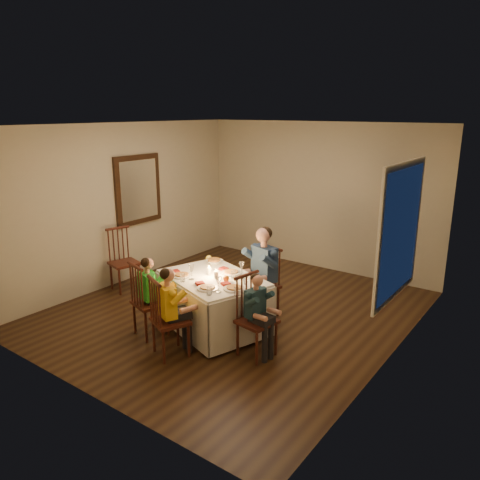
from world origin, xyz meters
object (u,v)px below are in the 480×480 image
Objects in this scene: child_green at (152,334)px; child_yellow at (172,354)px; chair_end at (257,355)px; chair_extra at (126,289)px; chair_near_left at (152,334)px; chair_near_right at (172,354)px; child_teal at (257,355)px; adult at (262,314)px; dining_table at (213,292)px; chair_adult at (262,314)px; serving_bowl at (214,262)px.

child_yellow reaches higher than child_green.
chair_end is 2.91m from chair_extra.
child_yellow reaches higher than chair_extra.
chair_near_left is 0.94× the size of child_green.
child_yellow is at bearing -0.00° from chair_near_right.
child_teal reaches higher than chair_near_left.
child_yellow is (2.05, -1.06, 0.00)m from chair_extra.
child_green is (-0.82, -1.33, 0.00)m from adult.
dining_table is 0.93m from chair_adult.
chair_end is 1.44m from child_green.
chair_end is at bearing -80.90° from child_teal.
child_green is 4.72× the size of serving_bowl.
chair_adult is 0.91× the size of child_yellow.
dining_table is 7.42× the size of serving_bowl.
chair_near_left is 0.61m from child_yellow.
adult is at bearing 25.93° from serving_bowl.
chair_near_right is 1.58m from adult.
chair_near_right is at bearing 134.36° from chair_end.
chair_near_left is at bearing -0.00° from child_green.
chair_extra is at bearing 89.58° from child_teal.
chair_near_right is 4.46× the size of serving_bowl.
chair_adult is 1.00× the size of chair_end.
adult is (0.00, 0.00, 0.00)m from chair_adult.
dining_table is at bearing -96.29° from chair_adult.
serving_bowl is (0.20, 1.04, 0.74)m from chair_near_left.
chair_extra reaches higher than chair_near_right.
dining_table is at bearing -114.60° from child_green.
chair_extra is at bearing -3.59° from child_yellow.
child_yellow is 4.91× the size of serving_bowl.
child_green is 0.61m from child_yellow.
child_green reaches higher than chair_near_left.
chair_adult is 4.46× the size of serving_bowl.
adult reaches higher than child_green.
chair_end is 0.91× the size of child_yellow.
dining_table reaches higher than child_green.
chair_adult is 0.94× the size of child_green.
chair_adult is at bearing 39.45° from child_teal.
child_green reaches higher than chair_end.
child_green is (-1.39, -0.36, 0.00)m from chair_end.
child_yellow is (-0.82, -0.58, 0.00)m from chair_end.
adult is 1.13m from child_teal.
adult is 5.79× the size of serving_bowl.
adult is at bearing 39.45° from child_teal.
serving_bowl reaches higher than dining_table.
chair_near_left is 1.00× the size of chair_near_right.
chair_extra is 4.59× the size of serving_bowl.
chair_adult is 1.13m from child_teal.
chair_adult is 1.00× the size of chair_near_right.
dining_table is 0.58m from serving_bowl.
chair_adult is at bearing -62.44° from chair_extra.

